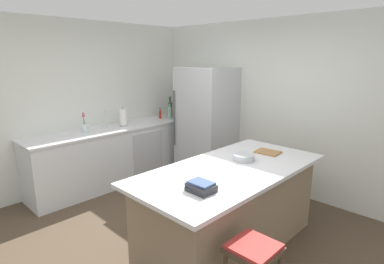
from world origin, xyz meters
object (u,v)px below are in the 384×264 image
(gin_bottle, at_px, (170,112))
(hot_sauce_bottle, at_px, (160,114))
(cutting_board, at_px, (268,152))
(sink_faucet, at_px, (106,119))
(flower_vase, at_px, (84,127))
(cookbook_stack, at_px, (201,187))
(refrigerator, at_px, (206,123))
(paper_towel_roll, at_px, (123,118))
(kitchen_island, at_px, (230,206))
(mixing_bowl, at_px, (244,157))
(syrup_bottle, at_px, (175,112))
(whiskey_bottle, at_px, (177,109))
(wine_bottle, at_px, (170,109))
(bar_stool, at_px, (253,258))

(gin_bottle, xyz_separation_m, hot_sauce_bottle, (-0.16, -0.10, -0.04))
(cutting_board, bearing_deg, sink_faucet, -164.11)
(hot_sauce_bottle, bearing_deg, flower_vase, -88.14)
(gin_bottle, height_order, cookbook_stack, gin_bottle)
(refrigerator, xyz_separation_m, hot_sauce_bottle, (-0.96, -0.22, 0.07))
(paper_towel_roll, bearing_deg, cutting_board, 9.46)
(kitchen_island, bearing_deg, mixing_bowl, 98.59)
(syrup_bottle, distance_m, gin_bottle, 0.21)
(sink_faucet, xyz_separation_m, syrup_bottle, (0.07, 1.44, -0.06))
(whiskey_bottle, bearing_deg, gin_bottle, -65.59)
(flower_vase, distance_m, wine_bottle, 1.73)
(mixing_bowl, relative_size, cutting_board, 0.81)
(whiskey_bottle, relative_size, cutting_board, 1.12)
(cutting_board, bearing_deg, kitchen_island, -90.21)
(paper_towel_roll, distance_m, gin_bottle, 0.94)
(flower_vase, bearing_deg, cutting_board, 23.93)
(refrigerator, xyz_separation_m, cookbook_stack, (1.74, -2.03, 0.01))
(bar_stool, distance_m, hot_sauce_bottle, 3.77)
(cookbook_stack, bearing_deg, bar_stool, -1.73)
(whiskey_bottle, bearing_deg, cookbook_stack, -39.44)
(refrigerator, relative_size, bar_stool, 2.88)
(bar_stool, distance_m, whiskey_bottle, 3.97)
(hot_sauce_bottle, xyz_separation_m, cutting_board, (2.53, -0.42, -0.09))
(wine_bottle, relative_size, cookbook_stack, 1.58)
(hot_sauce_bottle, bearing_deg, sink_faucet, -89.01)
(hot_sauce_bottle, height_order, mixing_bowl, hot_sauce_bottle)
(bar_stool, height_order, wine_bottle, wine_bottle)
(flower_vase, bearing_deg, paper_towel_roll, 89.73)
(paper_towel_roll, distance_m, cookbook_stack, 2.83)
(paper_towel_roll, relative_size, wine_bottle, 0.80)
(kitchen_island, distance_m, bar_stool, 1.00)
(mixing_bowl, bearing_deg, sink_faucet, -173.60)
(flower_vase, distance_m, paper_towel_roll, 0.69)
(paper_towel_roll, height_order, gin_bottle, paper_towel_roll)
(gin_bottle, height_order, hot_sauce_bottle, gin_bottle)
(bar_stool, bearing_deg, cutting_board, 117.64)
(bar_stool, distance_m, cookbook_stack, 0.70)
(hot_sauce_bottle, xyz_separation_m, cookbook_stack, (2.70, -1.81, -0.06))
(whiskey_bottle, distance_m, mixing_bowl, 2.77)
(cookbook_stack, bearing_deg, mixing_bowl, 103.04)
(wine_bottle, bearing_deg, cookbook_stack, -37.23)
(whiskey_bottle, bearing_deg, bar_stool, -34.42)
(mixing_bowl, bearing_deg, paper_towel_roll, 179.39)
(hot_sauce_bottle, relative_size, mixing_bowl, 0.79)
(paper_towel_roll, bearing_deg, cookbook_stack, -20.19)
(mixing_bowl, bearing_deg, bar_stool, -51.00)
(syrup_bottle, bearing_deg, cutting_board, -16.55)
(refrigerator, distance_m, whiskey_bottle, 0.96)
(kitchen_island, distance_m, flower_vase, 2.57)
(gin_bottle, bearing_deg, syrup_bottle, 107.95)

